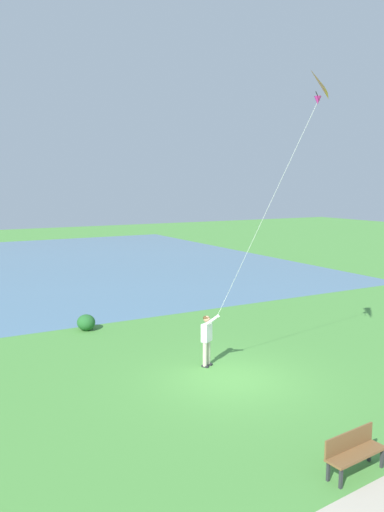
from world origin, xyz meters
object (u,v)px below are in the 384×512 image
flying_kite (310,89)px  park_bench_far_walkway (353,450)px  lakeside_shrub (86,322)px  person_kite_flyer (207,336)px

flying_kite → park_bench_far_walkway: 9.42m
lakeside_shrub → park_bench_far_walkway: bearing=-172.9°
park_bench_far_walkway → lakeside_shrub: park_bench_far_walkway is taller
person_kite_flyer → flying_kite: 8.30m
park_bench_far_walkway → lakeside_shrub: bearing=7.1°
flying_kite → lakeside_shrub: (8.96, 3.83, -8.35)m
park_bench_far_walkway → flying_kite: bearing=-27.8°
person_kite_flyer → lakeside_shrub: (6.12, 2.23, -0.71)m
park_bench_far_walkway → person_kite_flyer: bearing=-4.8°
person_kite_flyer → lakeside_shrub: 6.55m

